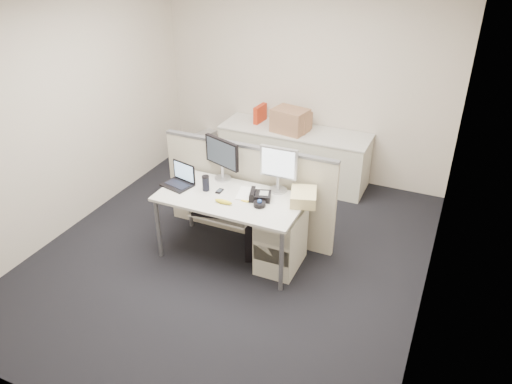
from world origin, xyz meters
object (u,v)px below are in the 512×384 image
at_px(desk, 230,202).
at_px(laptop, 176,176).
at_px(monitor_main, 222,159).
at_px(desk_phone, 260,196).

height_order(desk, laptop, laptop).
distance_m(monitor_main, desk_phone, 0.63).
distance_m(laptop, desk_phone, 0.93).
height_order(desk, monitor_main, monitor_main).
bearing_deg(monitor_main, desk_phone, -3.69).
relative_size(laptop, desk_phone, 1.45).
relative_size(monitor_main, laptop, 1.53).
bearing_deg(laptop, monitor_main, 56.40).
xyz_separation_m(desk, monitor_main, (-0.25, 0.32, 0.30)).
bearing_deg(desk_phone, laptop, 168.74).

